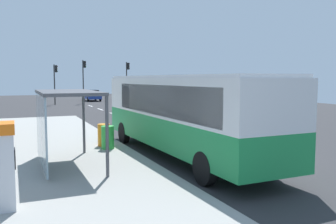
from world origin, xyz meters
name	(u,v)px	position (x,y,z in m)	size (l,w,h in m)	color
ground_plane	(127,120)	(0.00, 14.00, -0.02)	(56.00, 92.00, 0.04)	#2D2D30
sidewalk_platform	(55,159)	(-6.40, 2.00, 0.09)	(6.20, 30.00, 0.18)	#999993
lane_stripe_seg_1	(251,162)	(0.25, -1.00, 0.01)	(0.16, 2.20, 0.01)	silver
lane_stripe_seg_2	(190,141)	(0.25, 4.00, 0.01)	(0.16, 2.20, 0.01)	silver
lane_stripe_seg_3	(154,128)	(0.25, 9.00, 0.01)	(0.16, 2.20, 0.01)	silver
lane_stripe_seg_4	(130,120)	(0.25, 14.00, 0.01)	(0.16, 2.20, 0.01)	silver
lane_stripe_seg_5	(113,114)	(0.25, 19.00, 0.01)	(0.16, 2.20, 0.01)	silver
lane_stripe_seg_6	(100,109)	(0.25, 24.00, 0.01)	(0.16, 2.20, 0.01)	silver
lane_stripe_seg_7	(90,106)	(0.25, 29.00, 0.01)	(0.16, 2.20, 0.01)	silver
bus	(181,110)	(-1.71, 0.90, 1.84)	(2.77, 11.07, 3.21)	#1E8C47
white_van	(134,98)	(2.20, 18.95, 1.34)	(2.11, 5.24, 2.30)	white
sedan_near	(92,95)	(2.30, 38.34, 0.79)	(1.86, 4.41, 1.52)	navy
ticket_machine	(0,165)	(-8.07, -3.14, 1.17)	(0.66, 0.76, 1.94)	silver
recycling_bin_green	(108,137)	(-4.20, 2.78, 0.66)	(0.52, 0.52, 0.95)	green
recycling_bin_orange	(104,135)	(-4.20, 3.48, 0.66)	(0.52, 0.52, 0.95)	orange
traffic_light_near_side	(127,76)	(5.50, 31.88, 3.40)	(0.49, 0.28, 5.13)	#2D2D2D
traffic_light_far_side	(55,78)	(-3.10, 32.68, 3.16)	(0.49, 0.28, 4.73)	#2D2D2D
traffic_light_median	(84,75)	(0.40, 33.48, 3.53)	(0.49, 0.28, 5.33)	#2D2D2D
bus_shelter	(58,109)	(-6.41, 0.43, 2.10)	(1.80, 4.00, 2.50)	#4C4C51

